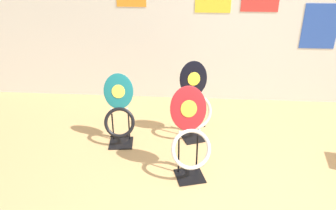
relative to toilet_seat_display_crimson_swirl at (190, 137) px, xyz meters
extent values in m
plane|color=tan|center=(0.62, -0.43, -0.45)|extent=(14.00, 14.00, 0.00)
cube|color=silver|center=(0.62, 1.98, 0.85)|extent=(8.00, 0.06, 2.60)
cube|color=#284CAD|center=(1.76, 1.95, 0.70)|extent=(0.49, 0.01, 0.62)
cube|color=black|center=(0.01, -0.03, -0.45)|extent=(0.35, 0.35, 0.01)
cylinder|color=black|center=(-0.11, 0.03, -0.23)|extent=(0.02, 0.02, 0.42)
cylinder|color=black|center=(0.08, 0.08, -0.23)|extent=(0.02, 0.02, 0.42)
cylinder|color=black|center=(0.03, -0.10, -0.27)|extent=(0.22, 0.08, 0.02)
torus|color=silver|center=(0.02, -0.05, -0.11)|extent=(0.45, 0.32, 0.38)
ellipsoid|color=#AD1E23|center=(-0.03, 0.08, 0.28)|extent=(0.39, 0.24, 0.44)
ellipsoid|color=yellow|center=(-0.02, 0.07, 0.28)|extent=(0.17, 0.10, 0.17)
sphere|color=silver|center=(-0.10, 0.00, 0.06)|extent=(0.02, 0.02, 0.02)
sphere|color=silver|center=(0.09, 0.05, 0.06)|extent=(0.02, 0.02, 0.02)
cube|color=black|center=(-0.83, 0.54, -0.45)|extent=(0.31, 0.31, 0.01)
cylinder|color=black|center=(-0.94, 0.62, -0.27)|extent=(0.02, 0.02, 0.35)
cylinder|color=black|center=(-0.74, 0.65, -0.27)|extent=(0.02, 0.02, 0.35)
cylinder|color=black|center=(-0.82, 0.47, -0.30)|extent=(0.22, 0.04, 0.02)
torus|color=black|center=(-0.83, 0.52, -0.15)|extent=(0.38, 0.22, 0.35)
ellipsoid|color=#197075|center=(-0.84, 0.64, 0.20)|extent=(0.35, 0.15, 0.41)
ellipsoid|color=#EADB4C|center=(-0.84, 0.62, 0.20)|extent=(0.16, 0.06, 0.16)
sphere|color=silver|center=(-0.93, 0.58, -0.01)|extent=(0.02, 0.02, 0.02)
sphere|color=silver|center=(-0.74, 0.60, -0.01)|extent=(0.02, 0.02, 0.02)
cube|color=black|center=(0.05, 0.75, -0.45)|extent=(0.36, 0.36, 0.01)
cylinder|color=black|center=(-0.08, 0.79, -0.22)|extent=(0.02, 0.02, 0.44)
cylinder|color=black|center=(0.10, 0.87, -0.22)|extent=(0.02, 0.02, 0.44)
cylinder|color=black|center=(0.08, 0.67, -0.27)|extent=(0.21, 0.10, 0.02)
torus|color=beige|center=(0.05, 0.73, -0.08)|extent=(0.46, 0.32, 0.41)
ellipsoid|color=black|center=(0.02, 0.82, 0.31)|extent=(0.35, 0.21, 0.42)
ellipsoid|color=yellow|center=(0.02, 0.80, 0.31)|extent=(0.16, 0.09, 0.16)
sphere|color=silver|center=(-0.06, 0.75, 0.10)|extent=(0.02, 0.02, 0.02)
sphere|color=silver|center=(0.12, 0.82, 0.10)|extent=(0.02, 0.02, 0.02)
camera|label=1|loc=(-0.01, -2.78, 1.68)|focal=35.00mm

